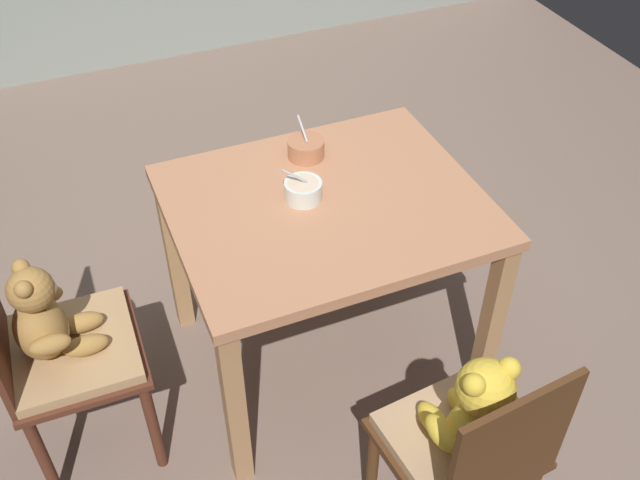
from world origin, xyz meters
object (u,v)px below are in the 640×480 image
(dining_table, at_px, (326,227))
(porridge_bowl_terracotta_far_center, at_px, (306,148))
(teddy_chair_near_front, at_px, (471,433))
(teddy_chair_near_left, at_px, (53,338))
(porridge_bowl_white_center, at_px, (303,190))

(dining_table, relative_size, porridge_bowl_terracotta_far_center, 7.28)
(teddy_chair_near_front, height_order, teddy_chair_near_left, teddy_chair_near_left)
(porridge_bowl_terracotta_far_center, bearing_deg, porridge_bowl_white_center, -113.84)
(teddy_chair_near_left, distance_m, porridge_bowl_terracotta_far_center, 0.99)
(dining_table, relative_size, teddy_chair_near_front, 1.16)
(dining_table, xyz_separation_m, porridge_bowl_terracotta_far_center, (0.03, 0.25, 0.14))
(porridge_bowl_terracotta_far_center, bearing_deg, teddy_chair_near_left, -162.18)
(teddy_chair_near_left, distance_m, porridge_bowl_white_center, 0.86)
(dining_table, distance_m, porridge_bowl_white_center, 0.16)
(porridge_bowl_terracotta_far_center, bearing_deg, teddy_chair_near_front, -87.98)
(dining_table, distance_m, teddy_chair_near_left, 0.89)
(teddy_chair_near_left, xyz_separation_m, porridge_bowl_white_center, (0.82, 0.08, 0.24))
(dining_table, distance_m, porridge_bowl_terracotta_far_center, 0.29)
(dining_table, xyz_separation_m, teddy_chair_near_front, (0.07, -0.80, -0.09))
(dining_table, height_order, teddy_chair_near_left, teddy_chair_near_left)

